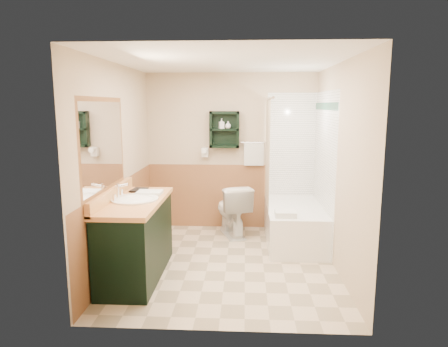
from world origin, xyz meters
TOP-DOWN VIEW (x-y plane):
  - floor at (0.00, 0.00)m, footprint 3.00×3.00m
  - back_wall at (0.00, 1.52)m, footprint 2.60×0.04m
  - left_wall at (-1.32, 0.00)m, footprint 0.04×3.00m
  - right_wall at (1.32, 0.00)m, footprint 0.04×3.00m
  - ceiling at (0.00, 0.00)m, footprint 2.60×3.00m
  - wainscot_left at (-1.29, 0.00)m, footprint 2.98×2.98m
  - wainscot_back at (0.00, 1.49)m, footprint 2.58×2.58m
  - mirror_frame at (-1.27, -0.55)m, footprint 1.30×1.30m
  - mirror_glass at (-1.27, -0.55)m, footprint 1.20×1.20m
  - tile_right at (1.28, 0.75)m, footprint 1.50×1.50m
  - tile_back at (1.03, 1.48)m, footprint 0.95×0.95m
  - tile_accent at (1.27, 0.75)m, footprint 1.50×1.50m
  - wall_shelf at (-0.10, 1.41)m, footprint 0.45×0.15m
  - hair_dryer at (-0.40, 1.43)m, footprint 0.10×0.24m
  - towel_bar at (0.35, 1.45)m, footprint 0.40×0.06m
  - curtain_rod at (0.53, 0.75)m, footprint 0.03×1.60m
  - shower_curtain at (0.53, 0.92)m, footprint 1.05×1.05m
  - vanity at (-0.99, -0.42)m, footprint 0.59×1.40m
  - bathtub at (0.93, 0.81)m, footprint 0.79×1.50m
  - toilet at (0.03, 1.09)m, footprint 0.66×0.87m
  - counter_towel at (-0.89, -0.15)m, footprint 0.28×0.22m
  - vanity_book at (-1.16, 0.05)m, footprint 0.18×0.04m
  - tub_towel at (0.73, 0.26)m, footprint 0.27×0.22m
  - soap_bottle_a at (-0.14, 1.40)m, footprint 0.12×0.17m
  - soap_bottle_b at (-0.04, 1.40)m, footprint 0.12×0.14m

SIDE VIEW (x-z plane):
  - floor at x=0.00m, z-range 0.00..0.00m
  - bathtub at x=0.93m, z-range 0.00..0.53m
  - toilet at x=0.03m, z-range 0.00..0.76m
  - vanity at x=-0.99m, z-range 0.00..0.89m
  - wainscot_left at x=-1.29m, z-range 0.00..1.00m
  - wainscot_back at x=0.00m, z-range 0.00..1.00m
  - tub_towel at x=0.73m, z-range 0.53..0.60m
  - counter_towel at x=-0.89m, z-range 0.89..0.93m
  - vanity_book at x=-1.16m, z-range 0.89..1.12m
  - tile_right at x=1.28m, z-range 0.00..2.10m
  - tile_back at x=1.03m, z-range 0.00..2.10m
  - shower_curtain at x=0.53m, z-range 0.30..2.00m
  - back_wall at x=0.00m, z-range 0.00..2.40m
  - left_wall at x=-1.32m, z-range 0.00..2.40m
  - right_wall at x=1.32m, z-range 0.00..2.40m
  - hair_dryer at x=-0.40m, z-range 1.11..1.29m
  - towel_bar at x=0.35m, z-range 1.15..1.55m
  - mirror_frame at x=-1.27m, z-range 1.00..2.00m
  - mirror_glass at x=-1.27m, z-range 1.05..1.95m
  - wall_shelf at x=-0.10m, z-range 1.27..1.83m
  - soap_bottle_a at x=-0.14m, z-range 1.56..1.64m
  - soap_bottle_b at x=-0.04m, z-range 1.56..1.65m
  - tile_accent at x=1.27m, z-range 1.85..1.95m
  - curtain_rod at x=0.53m, z-range 1.98..2.02m
  - ceiling at x=0.00m, z-range 2.40..2.44m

